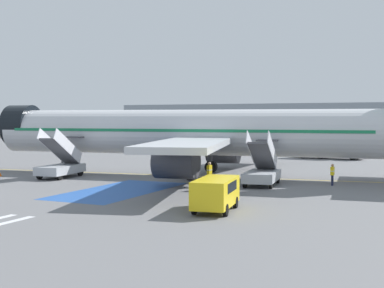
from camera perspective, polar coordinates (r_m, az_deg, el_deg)
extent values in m
plane|color=slate|center=(47.02, -3.17, -3.37)|extent=(600.00, 600.00, 0.00)
cube|color=gold|center=(46.83, -0.92, -3.39)|extent=(77.83, 9.74, 0.01)
cube|color=#2856A8|center=(37.70, -7.81, -4.94)|extent=(5.22, 11.44, 0.01)
cube|color=silver|center=(27.64, -19.15, -7.92)|extent=(0.44, 3.60, 0.01)
cylinder|color=silver|center=(46.57, -0.92, 1.26)|extent=(34.61, 8.09, 3.93)
cylinder|color=black|center=(54.04, -17.67, 1.87)|extent=(2.83, 4.23, 3.97)
cube|color=#197A4C|center=(46.56, -0.92, 1.51)|extent=(31.89, 7.84, 0.24)
cube|color=silver|center=(37.57, -0.27, -0.02)|extent=(8.72, 16.74, 0.44)
cylinder|color=#38383D|center=(39.38, -1.71, -2.00)|extent=(3.39, 2.76, 2.40)
cube|color=silver|center=(53.85, 5.23, 0.84)|extent=(5.00, 16.15, 0.44)
cylinder|color=#38383D|center=(52.97, 3.37, -0.76)|extent=(3.39, 2.76, 2.40)
cylinder|color=#38383D|center=(51.74, -13.67, -0.75)|extent=(0.20, 0.20, 2.99)
cylinder|color=black|center=(51.85, -13.65, -2.40)|extent=(0.87, 0.38, 0.84)
cylinder|color=#38383D|center=(43.24, -0.12, -1.41)|extent=(0.24, 0.24, 2.67)
cylinder|color=black|center=(43.36, -0.12, -3.17)|extent=(1.16, 0.73, 1.10)
cylinder|color=#38383D|center=(49.10, 2.05, -0.90)|extent=(0.24, 0.24, 2.67)
cylinder|color=black|center=(49.21, 2.05, -2.45)|extent=(1.16, 0.73, 1.10)
cube|color=#ADB2BA|center=(46.61, -13.85, -2.64)|extent=(2.77, 5.03, 0.70)
cylinder|color=black|center=(48.55, -13.75, -2.84)|extent=(0.30, 0.72, 0.70)
cylinder|color=black|center=(47.61, -11.83, -2.93)|extent=(0.30, 0.72, 0.70)
cylinder|color=black|center=(45.73, -15.94, -3.22)|extent=(0.30, 0.72, 0.70)
cylinder|color=black|center=(44.73, -13.94, -3.32)|extent=(0.30, 0.72, 0.70)
cube|color=#4C4C51|center=(46.49, -13.87, -0.80)|extent=(1.93, 4.30, 2.44)
cube|color=#4C4C51|center=(48.39, -12.48, 0.72)|extent=(1.77, 1.29, 0.12)
cube|color=silver|center=(46.87, -14.68, -0.20)|extent=(0.61, 4.52, 3.13)
cube|color=silver|center=(46.06, -13.06, -0.23)|extent=(0.61, 4.52, 3.13)
cube|color=#ADB2BA|center=(40.44, 7.47, -3.41)|extent=(2.77, 5.03, 0.70)
cylinder|color=black|center=(42.29, 6.62, -3.61)|extent=(0.30, 0.72, 0.70)
cylinder|color=black|center=(41.98, 9.13, -3.68)|extent=(0.30, 0.72, 0.70)
cylinder|color=black|center=(39.02, 5.68, -4.15)|extent=(0.30, 0.72, 0.70)
cylinder|color=black|center=(38.68, 8.40, -4.23)|extent=(0.30, 0.72, 0.70)
cube|color=#4C4C51|center=(40.31, 7.49, -1.34)|extent=(1.93, 4.30, 2.37)
cube|color=#4C4C51|center=(42.48, 8.03, 0.37)|extent=(1.77, 1.29, 0.12)
cube|color=silver|center=(40.41, 6.41, -0.65)|extent=(0.61, 4.51, 3.06)
cube|color=silver|center=(40.15, 8.57, -0.69)|extent=(0.61, 4.51, 3.06)
cube|color=#38383D|center=(68.26, 14.15, -0.86)|extent=(8.02, 3.14, 0.60)
cube|color=silver|center=(67.34, 17.31, -0.53)|extent=(1.93, 2.51, 1.60)
cube|color=black|center=(67.15, 18.04, -0.27)|extent=(0.20, 2.00, 0.70)
cylinder|color=#B7BCC4|center=(68.28, 13.89, 0.38)|extent=(5.57, 2.78, 2.35)
cylinder|color=gold|center=(68.28, 13.89, 0.38)|extent=(0.55, 2.42, 2.39)
cylinder|color=black|center=(68.62, 17.22, -1.13)|extent=(0.98, 0.36, 0.96)
cylinder|color=black|center=(66.30, 16.79, -1.26)|extent=(0.98, 0.36, 0.96)
cylinder|color=black|center=(69.54, 14.06, -1.04)|extent=(0.98, 0.36, 0.96)
cylinder|color=black|center=(67.26, 13.53, -1.16)|extent=(0.98, 0.36, 0.96)
cylinder|color=black|center=(70.14, 12.34, -0.99)|extent=(0.98, 0.36, 0.96)
cylinder|color=black|center=(67.88, 11.76, -1.11)|extent=(0.98, 0.36, 0.96)
cube|color=yellow|center=(29.10, 2.54, -5.14)|extent=(2.46, 4.50, 1.47)
cube|color=black|center=(29.06, 2.55, -4.51)|extent=(2.19, 2.61, 0.53)
cylinder|color=black|center=(27.76, 3.61, -7.06)|extent=(0.30, 0.66, 0.64)
cylinder|color=black|center=(28.15, 0.25, -6.92)|extent=(0.30, 0.66, 0.64)
cylinder|color=black|center=(30.32, 4.66, -6.22)|extent=(0.30, 0.66, 0.64)
cylinder|color=black|center=(30.68, 1.58, -6.11)|extent=(0.30, 0.66, 0.64)
cylinder|color=black|center=(39.23, 1.80, -3.96)|extent=(0.14, 0.14, 0.89)
cylinder|color=black|center=(39.37, 1.93, -3.93)|extent=(0.14, 0.14, 0.89)
cube|color=yellow|center=(39.21, 1.87, -2.78)|extent=(0.28, 0.45, 0.71)
cube|color=silver|center=(39.21, 1.87, -2.78)|extent=(0.29, 0.46, 0.06)
sphere|color=beige|center=(39.17, 1.87, -2.09)|extent=(0.24, 0.24, 0.24)
cylinder|color=#191E38|center=(41.28, 14.71, -3.78)|extent=(0.14, 0.14, 0.79)
cylinder|color=#191E38|center=(41.45, 14.76, -3.76)|extent=(0.14, 0.14, 0.79)
cube|color=yellow|center=(41.29, 14.75, -2.80)|extent=(0.25, 0.43, 0.62)
cube|color=silver|center=(41.29, 14.75, -2.80)|extent=(0.26, 0.44, 0.06)
sphere|color=#9E704C|center=(41.25, 14.76, -2.22)|extent=(0.21, 0.21, 0.21)
cube|color=#89939E|center=(128.57, 11.01, 2.38)|extent=(87.46, 12.00, 8.31)
cube|color=#19232D|center=(122.70, 10.35, 2.56)|extent=(83.96, 0.10, 2.91)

